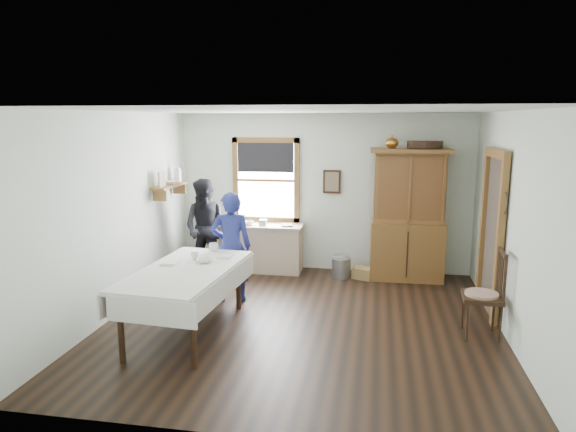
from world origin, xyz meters
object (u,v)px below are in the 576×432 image
(work_counter, at_px, (261,247))
(china_hutch, at_px, (408,215))
(figure_dark, at_px, (207,232))
(woman_blue, at_px, (231,251))
(dining_table, at_px, (187,301))
(spindle_chair, at_px, (483,293))
(pail, at_px, (341,268))
(wicker_basket, at_px, (363,273))

(work_counter, relative_size, china_hutch, 0.67)
(figure_dark, bearing_deg, woman_blue, -51.48)
(dining_table, distance_m, figure_dark, 2.37)
(work_counter, xyz_separation_m, dining_table, (-0.31, -2.74, -0.00))
(dining_table, relative_size, figure_dark, 1.34)
(spindle_chair, relative_size, figure_dark, 0.71)
(china_hutch, bearing_deg, figure_dark, -174.49)
(dining_table, relative_size, pail, 6.12)
(dining_table, height_order, wicker_basket, dining_table)
(work_counter, relative_size, dining_table, 0.71)
(wicker_basket, relative_size, figure_dark, 0.21)
(pail, distance_m, wicker_basket, 0.37)
(wicker_basket, relative_size, woman_blue, 0.21)
(figure_dark, bearing_deg, work_counter, 33.40)
(pail, distance_m, woman_blue, 2.10)
(wicker_basket, distance_m, figure_dark, 2.68)
(spindle_chair, bearing_deg, woman_blue, 172.09)
(dining_table, xyz_separation_m, spindle_chair, (3.55, 0.52, 0.14))
(spindle_chair, relative_size, woman_blue, 0.73)
(wicker_basket, xyz_separation_m, woman_blue, (-1.85, -1.36, 0.65))
(woman_blue, distance_m, figure_dark, 1.31)
(dining_table, bearing_deg, china_hutch, 44.35)
(dining_table, bearing_deg, woman_blue, 79.58)
(work_counter, xyz_separation_m, pail, (1.40, -0.17, -0.24))
(spindle_chair, relative_size, wicker_basket, 3.41)
(work_counter, distance_m, woman_blue, 1.58)
(china_hutch, height_order, figure_dark, china_hutch)
(work_counter, bearing_deg, dining_table, -96.80)
(dining_table, distance_m, pail, 3.10)
(dining_table, distance_m, spindle_chair, 3.59)
(work_counter, xyz_separation_m, figure_dark, (-0.82, -0.46, 0.35))
(spindle_chair, height_order, pail, spindle_chair)
(woman_blue, bearing_deg, spindle_chair, 153.73)
(pail, bearing_deg, spindle_chair, -48.19)
(pail, bearing_deg, dining_table, -123.59)
(dining_table, xyz_separation_m, wicker_basket, (2.07, 2.56, -0.31))
(china_hutch, bearing_deg, woman_blue, -151.24)
(china_hutch, height_order, wicker_basket, china_hutch)
(dining_table, height_order, spindle_chair, spindle_chair)
(wicker_basket, bearing_deg, spindle_chair, -54.24)
(china_hutch, bearing_deg, dining_table, -137.38)
(dining_table, bearing_deg, work_counter, 83.51)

